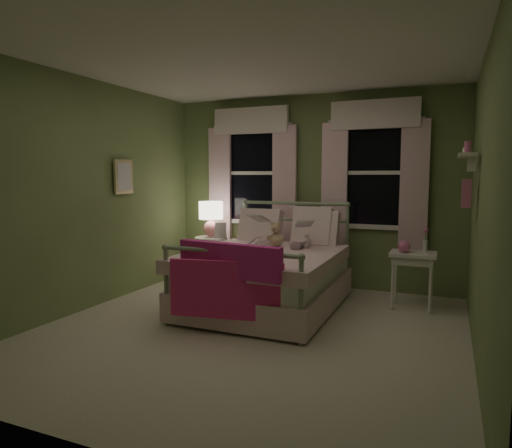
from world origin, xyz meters
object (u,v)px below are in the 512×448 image
at_px(child_left, 259,219).
at_px(nightstand_left, 211,253).
at_px(table_lamp, 211,216).
at_px(nightstand_right, 413,261).
at_px(teddy_bear, 276,236).
at_px(child_right, 303,226).
at_px(bed, 268,275).

relative_size(child_left, nightstand_left, 1.25).
height_order(table_lamp, nightstand_right, table_lamp).
bearing_deg(nightstand_left, teddy_bear, -25.17).
distance_m(child_right, nightstand_left, 1.59).
height_order(teddy_bear, nightstand_left, teddy_bear).
bearing_deg(nightstand_right, child_right, -172.44).
height_order(child_right, table_lamp, child_right).
bearing_deg(nightstand_left, table_lamp, 0.00).
xyz_separation_m(child_left, nightstand_right, (1.82, 0.17, -0.42)).
distance_m(child_left, table_lamp, 0.99).
distance_m(child_right, nightstand_right, 1.32).
bearing_deg(child_right, bed, 58.90).
xyz_separation_m(nightstand_left, nightstand_right, (2.72, -0.23, 0.13)).
relative_size(child_right, nightstand_right, 1.07).
relative_size(child_left, child_right, 1.18).
xyz_separation_m(child_left, child_right, (0.56, 0.00, -0.06)).
bearing_deg(child_right, nightstand_left, -13.90).
bearing_deg(child_right, child_left, 1.29).
relative_size(child_left, teddy_bear, 2.70).
height_order(child_left, nightstand_left, child_left).
bearing_deg(child_left, teddy_bear, 136.20).
distance_m(child_right, table_lamp, 1.52).
height_order(child_left, child_right, child_left).
bearing_deg(nightstand_right, teddy_bear, -168.05).
relative_size(teddy_bear, nightstand_left, 0.46).
xyz_separation_m(child_right, nightstand_right, (1.26, 0.17, -0.36)).
bearing_deg(table_lamp, nightstand_left, 0.00).
bearing_deg(table_lamp, child_right, -15.19).
xyz_separation_m(nightstand_left, table_lamp, (0.00, 0.00, 0.54)).
distance_m(teddy_bear, table_lamp, 1.32).
xyz_separation_m(bed, teddy_bear, (-0.01, 0.27, 0.42)).
distance_m(nightstand_left, nightstand_right, 2.73).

